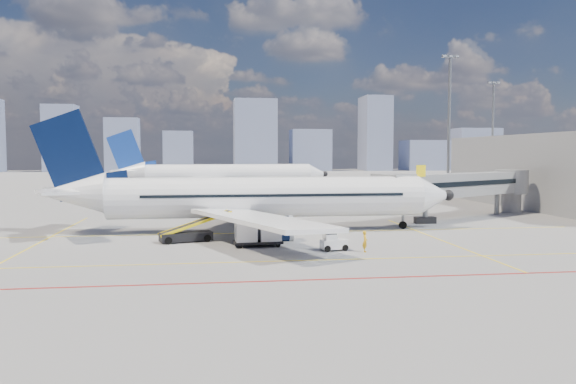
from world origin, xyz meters
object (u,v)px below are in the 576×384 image
object	(u,v)px
belt_loader	(188,234)
baggage_tug	(333,242)
ramp_worker	(365,242)
main_aircraft	(250,198)
second_aircraft	(220,175)
cargo_dolly	(258,232)

from	to	relation	value
belt_loader	baggage_tug	bearing A→B (deg)	-43.69
belt_loader	ramp_worker	distance (m)	15.21
main_aircraft	ramp_worker	world-z (taller)	main_aircraft
main_aircraft	belt_loader	world-z (taller)	main_aircraft
ramp_worker	baggage_tug	bearing A→B (deg)	80.85
second_aircraft	cargo_dolly	distance (m)	64.37
belt_loader	ramp_worker	xyz separation A→B (m)	(13.58, -6.86, 0.15)
main_aircraft	second_aircraft	size ratio (longest dim) A/B	0.95
main_aircraft	second_aircraft	world-z (taller)	second_aircraft
cargo_dolly	ramp_worker	distance (m)	8.70
cargo_dolly	belt_loader	distance (m)	6.55
second_aircraft	baggage_tug	xyz separation A→B (m)	(7.73, -67.02, -2.56)
cargo_dolly	belt_loader	bearing A→B (deg)	147.59
second_aircraft	belt_loader	size ratio (longest dim) A/B	6.72
second_aircraft	ramp_worker	xyz separation A→B (m)	(10.02, -68.01, -2.41)
ramp_worker	second_aircraft	bearing A→B (deg)	22.65
cargo_dolly	ramp_worker	size ratio (longest dim) A/B	2.47
main_aircraft	ramp_worker	xyz separation A→B (m)	(7.92, -12.30, -2.41)
main_aircraft	cargo_dolly	world-z (taller)	main_aircraft
main_aircraft	cargo_dolly	size ratio (longest dim) A/B	10.07
cargo_dolly	ramp_worker	bearing A→B (deg)	-28.90
main_aircraft	baggage_tug	bearing A→B (deg)	-63.28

